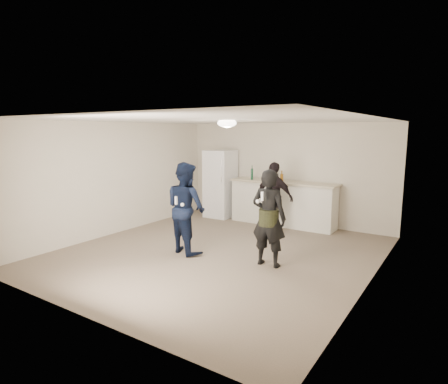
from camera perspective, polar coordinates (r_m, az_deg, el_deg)
The scene contains 21 objects.
floor at distance 7.26m, azimuth -0.88°, elevation -9.21°, with size 6.00×6.00×0.00m, color #6B5B4C.
ceiling at distance 6.89m, azimuth -0.93°, elevation 10.93°, with size 6.00×6.00×0.00m, color silver.
wall_back at distance 9.58m, azimuth 9.22°, elevation 2.84°, with size 6.00×6.00×0.00m, color beige.
wall_front at distance 4.82m, azimuth -21.33°, elevation -3.93°, with size 6.00×6.00×0.00m, color beige.
wall_left at distance 8.79m, azimuth -15.93°, elevation 2.04°, with size 6.00×6.00×0.00m, color beige.
wall_right at distance 5.90m, azimuth 21.81°, elevation -1.65°, with size 6.00×6.00×0.00m, color beige.
counter at distance 9.34m, azimuth 8.92°, elevation -1.81°, with size 2.60×0.56×1.05m, color silver.
counter_top at distance 9.25m, azimuth 9.01°, elevation 1.50°, with size 2.68×0.64×0.04m, color #C4B198.
fridge at distance 10.08m, azimuth -0.56°, elevation 1.27°, with size 0.70×0.70×1.80m, color white.
fridge_handle at distance 9.57m, azimuth -0.39°, elevation 3.26°, with size 0.02×0.02×0.60m, color white.
ceiling_dome at distance 7.14m, azimuth 0.45°, elevation 10.47°, with size 0.36×0.36×0.16m, color white.
shaker at distance 9.53m, azimuth 6.03°, elevation 2.42°, with size 0.08×0.08×0.17m, color #ACACB1.
man at distance 7.12m, azimuth -5.81°, elevation -2.39°, with size 0.84×0.66×1.73m, color #0D1B3A.
woman at distance 6.42m, azimuth 6.84°, elevation -3.95°, with size 0.61×0.40×1.68m, color black.
camo_shorts at distance 6.42m, azimuth 6.84°, elevation -3.86°, with size 0.34×0.34×0.28m, color #2C3417.
spectator at distance 8.56m, azimuth 7.62°, elevation -0.87°, with size 0.95×0.39×1.62m, color black.
remote_man at distance 6.88m, azimuth -7.30°, elevation -1.29°, with size 0.04×0.04×0.15m, color white.
nunchuk_man at distance 6.84m, azimuth -6.36°, elevation -1.93°, with size 0.07×0.07×0.07m, color white.
remote_woman at distance 6.12m, azimuth 5.87°, elevation -0.66°, with size 0.04×0.04×0.15m, color white.
nunchuk_woman at distance 6.21m, azimuth 5.17°, elevation -1.44°, with size 0.07×0.07×0.07m, color white.
bottle_cluster at distance 9.26m, azimuth 7.19°, elevation 2.38°, with size 0.85×0.26×0.28m.
Camera 1 is at (3.86, -5.70, 2.30)m, focal length 30.00 mm.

